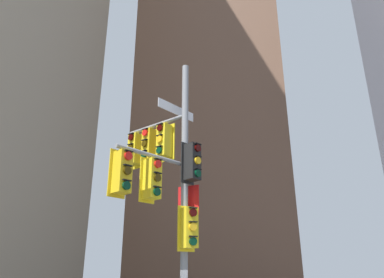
# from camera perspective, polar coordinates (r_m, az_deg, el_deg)

# --- Properties ---
(building_mid_block) EXTENTS (13.57, 13.57, 40.62)m
(building_mid_block) POSITION_cam_1_polar(r_m,az_deg,el_deg) (40.10, 2.85, 6.07)
(building_mid_block) COLOR brown
(building_mid_block) RESTS_ON ground
(signal_pole_assembly) EXTENTS (2.44, 3.26, 8.35)m
(signal_pole_assembly) POSITION_cam_1_polar(r_m,az_deg,el_deg) (10.08, -4.32, -5.68)
(signal_pole_assembly) COLOR gray
(signal_pole_assembly) RESTS_ON ground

